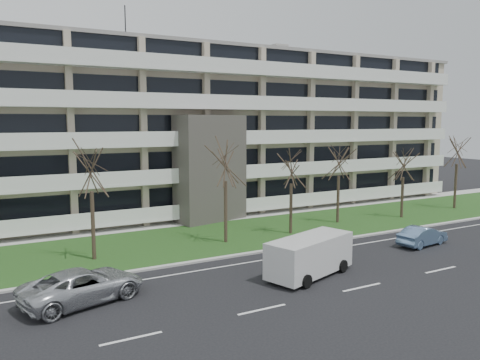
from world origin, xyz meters
TOP-DOWN VIEW (x-y plane):
  - ground at (0.00, 0.00)m, footprint 160.00×160.00m
  - grass_verge at (0.00, 13.00)m, footprint 90.00×10.00m
  - curb at (0.00, 8.00)m, footprint 90.00×0.35m
  - sidewalk at (0.00, 18.50)m, footprint 90.00×2.00m
  - lane_edge_line at (0.00, 6.50)m, footprint 90.00×0.12m
  - apartment_building at (-0.01, 25.32)m, footprint 60.50×15.10m
  - silver_pickup at (-12.95, 4.81)m, footprint 6.26×4.14m
  - blue_sedan at (9.44, 4.25)m, footprint 4.21×1.94m
  - white_van at (-1.17, 2.83)m, footprint 5.94×3.69m
  - tree_2 at (-11.13, 11.49)m, footprint 3.81×3.81m
  - tree_3 at (-2.15, 11.32)m, footprint 3.90×3.90m
  - tree_4 at (3.35, 11.29)m, footprint 3.43×3.43m
  - tree_5 at (9.02, 12.61)m, footprint 3.55×3.55m
  - tree_6 at (15.36, 11.53)m, footprint 3.24×3.24m
  - tree_7 at (23.33, 12.21)m, footprint 3.92×3.92m

SIDE VIEW (x-z plane):
  - ground at x=0.00m, z-range 0.00..0.00m
  - lane_edge_line at x=0.00m, z-range 0.00..0.01m
  - grass_verge at x=0.00m, z-range 0.00..0.06m
  - sidewalk at x=0.00m, z-range 0.00..0.08m
  - curb at x=0.00m, z-range 0.00..0.12m
  - blue_sedan at x=9.44m, z-range 0.00..1.34m
  - silver_pickup at x=-12.95m, z-range 0.00..1.60m
  - white_van at x=-1.17m, z-range 0.21..2.38m
  - tree_6 at x=15.36m, z-range 1.79..8.26m
  - tree_4 at x=3.35m, z-range 1.90..8.76m
  - tree_5 at x=9.02m, z-range 1.97..9.06m
  - tree_2 at x=-11.13m, z-range 2.12..9.74m
  - tree_3 at x=-2.15m, z-range 2.17..9.97m
  - tree_7 at x=23.33m, z-range 2.18..10.02m
  - apartment_building at x=-0.01m, z-range -1.76..16.99m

